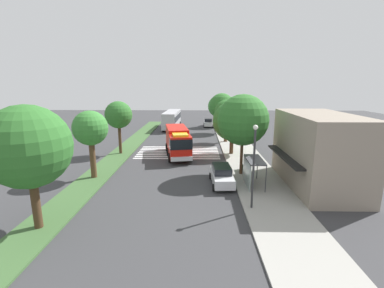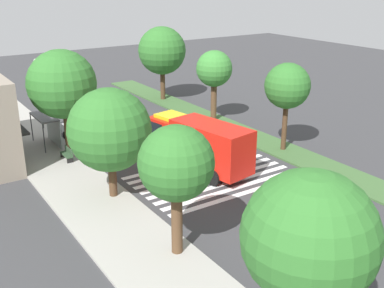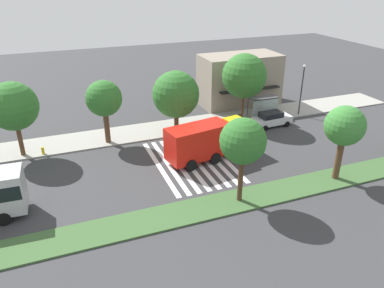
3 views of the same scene
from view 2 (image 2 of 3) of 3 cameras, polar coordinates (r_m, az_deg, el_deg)
ground_plane at (r=33.14m, az=1.92°, el=-3.59°), size 120.00×120.00×0.00m
sidewalk at (r=29.48m, az=-11.78°, el=-7.03°), size 60.00×4.77×0.14m
median_strip at (r=37.71m, az=11.40°, el=-0.87°), size 60.00×3.00×0.14m
crosswalk at (r=32.60m, az=2.66°, el=-4.00°), size 6.75×10.98×0.01m
fire_truck at (r=33.33m, az=0.51°, el=0.30°), size 9.02×4.00×3.61m
parked_car_mid at (r=40.04m, az=-13.19°, el=1.49°), size 4.69×2.21×1.75m
bus_stop_shelter at (r=39.43m, az=-16.98°, el=2.35°), size 3.50×1.40×2.46m
bench_near_shelter at (r=36.21m, az=-14.92°, el=-1.18°), size 1.60×0.50×0.90m
street_lamp at (r=43.46m, az=-18.14°, el=6.48°), size 0.36×0.36×6.25m
sidewalk_tree_west at (r=16.07m, az=14.08°, el=-11.00°), size 4.60×4.60×7.33m
sidewalk_tree_center at (r=21.95m, az=-1.94°, el=-2.49°), size 3.67×3.67×6.62m
sidewalk_tree_east at (r=28.48m, az=-9.99°, el=1.67°), size 5.08×5.08×6.86m
sidewalk_tree_far_east at (r=35.62m, az=-15.53°, el=7.00°), size 5.06×5.06×8.08m
median_tree_far_west at (r=36.50m, az=11.52°, el=6.87°), size 3.50×3.50×6.87m
median_tree_west at (r=43.58m, az=2.72°, el=9.03°), size 3.34×3.34×6.59m
median_tree_center at (r=51.41m, az=-3.67°, el=11.24°), size 5.12×5.12×7.90m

